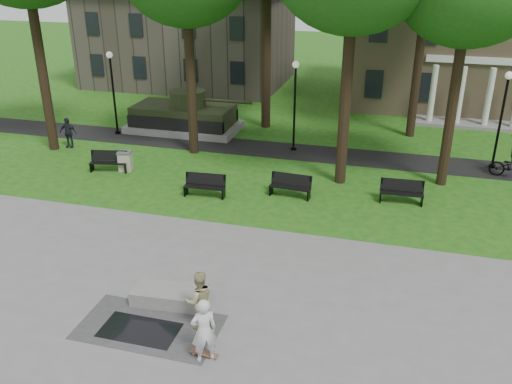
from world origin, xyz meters
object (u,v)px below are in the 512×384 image
at_px(friend_watching, 199,300).
at_px(trash_bin, 125,161).
at_px(park_bench_0, 109,161).
at_px(concrete_block, 169,295).
at_px(skateboarder, 204,331).

bearing_deg(friend_watching, trash_bin, -85.79).
relative_size(friend_watching, park_bench_0, 0.95).
height_order(friend_watching, park_bench_0, friend_watching).
height_order(concrete_block, skateboarder, skateboarder).
distance_m(park_bench_0, trash_bin, 0.75).
xyz_separation_m(skateboarder, friend_watching, (-0.61, 1.26, -0.05)).
bearing_deg(friend_watching, concrete_block, -65.82).
bearing_deg(trash_bin, park_bench_0, -157.07).
height_order(friend_watching, trash_bin, friend_watching).
bearing_deg(friend_watching, skateboarder, 82.92).
bearing_deg(skateboarder, park_bench_0, -86.12).
distance_m(concrete_block, friend_watching, 1.71).
distance_m(skateboarder, park_bench_0, 14.58).
xyz_separation_m(concrete_block, skateboarder, (1.93, -2.12, 0.71)).
bearing_deg(skateboarder, friend_watching, -99.19).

